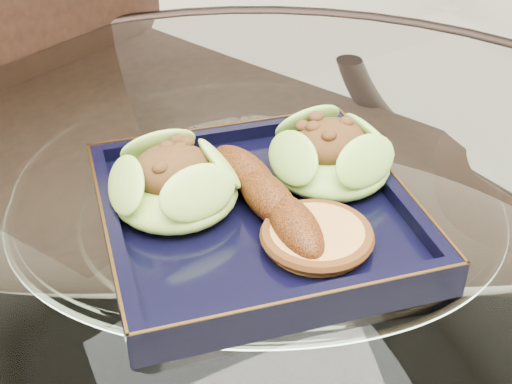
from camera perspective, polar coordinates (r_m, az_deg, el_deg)
name	(u,v)px	position (r m, az deg, el deg)	size (l,w,h in m)	color
dining_table	(256,352)	(0.76, 0.00, -12.67)	(1.13, 1.13, 0.77)	white
dining_chair	(112,172)	(1.03, -11.44, 1.57)	(0.62, 0.62, 1.08)	black
navy_plate	(256,219)	(0.65, 0.00, -2.18)	(0.27, 0.27, 0.02)	black
lettuce_wrap_left	(175,187)	(0.64, -6.53, 0.44)	(0.11, 0.11, 0.04)	olive
lettuce_wrap_right	(331,158)	(0.68, 6.02, 2.69)	(0.11, 0.11, 0.04)	#6A9E2E
roasted_plantain	(268,197)	(0.63, 0.96, -0.40)	(0.18, 0.04, 0.03)	#61290A
crumb_patty	(317,237)	(0.60, 4.90, -3.65)	(0.08, 0.08, 0.02)	#C47E41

